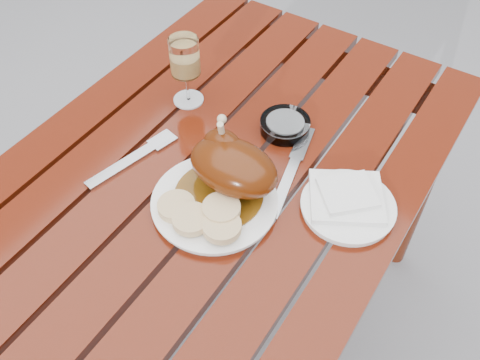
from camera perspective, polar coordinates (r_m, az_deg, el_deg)
name	(u,v)px	position (r m, az deg, el deg)	size (l,w,h in m)	color
ground	(223,328)	(1.74, -1.84, -15.53)	(60.00, 60.00, 0.00)	slate
table	(219,264)	(1.41, -2.22, -8.91)	(0.80, 1.20, 0.75)	#5E190B
dinner_plate	(215,203)	(1.04, -2.72, -2.43)	(0.25, 0.25, 0.02)	white
roast_duck	(231,165)	(1.03, -0.94, 1.60)	(0.19, 0.19, 0.13)	#5B350A
bread_dumplings	(203,215)	(1.00, -4.02, -3.75)	(0.17, 0.12, 0.03)	#E3C08A
wine_glass	(186,72)	(1.22, -5.79, 11.44)	(0.07, 0.07, 0.17)	#E8BA69
side_plate	(348,207)	(1.06, 11.44, -2.82)	(0.18, 0.18, 0.01)	white
napkin	(347,197)	(1.05, 11.29, -1.78)	(0.14, 0.13, 0.01)	white
ashtray	(285,125)	(1.19, 4.82, 5.85)	(0.11, 0.11, 0.03)	#B2B7BC
fork	(128,162)	(1.14, -11.83, 1.94)	(0.02, 0.20, 0.01)	gray
knife	(289,177)	(1.10, 5.21, 0.36)	(0.02, 0.23, 0.01)	gray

